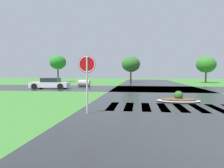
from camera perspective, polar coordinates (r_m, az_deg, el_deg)
name	(u,v)px	position (r m, az deg, el deg)	size (l,w,h in m)	color
asphalt_roadway	(169,98)	(15.18, 15.93, -3.82)	(10.20, 80.00, 0.01)	#232628
asphalt_cross_road	(158,89)	(23.52, 12.95, -1.32)	(90.00, 9.18, 0.01)	#232628
crosswalk_stripes	(180,108)	(11.12, 19.06, -6.42)	(7.65, 2.81, 0.01)	white
stop_sign	(87,71)	(8.89, -7.20, 3.81)	(0.74, 0.21, 2.59)	#B2B5BA
median_island	(178,99)	(13.44, 18.54, -4.16)	(2.72, 1.69, 0.68)	#9E9B93
car_silver_hatch	(50,84)	(24.35, -17.32, 0.12)	(4.53, 2.57, 1.25)	silver
drainage_pipe_stack	(84,83)	(26.71, -7.97, 0.22)	(1.51, 0.93, 0.90)	#9E9B93
background_treeline	(177,63)	(39.36, 18.23, 5.63)	(47.31, 5.15, 5.45)	#4C3823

